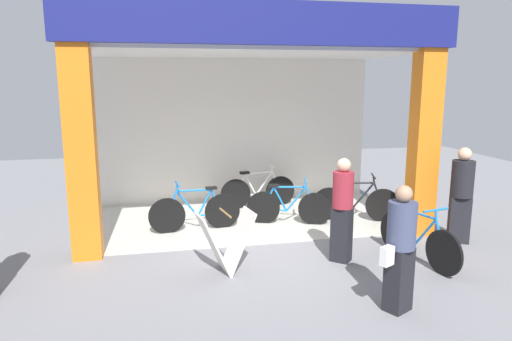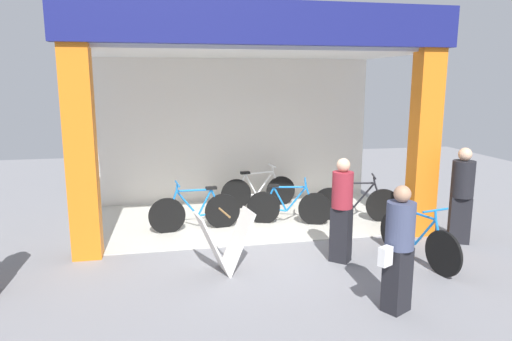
{
  "view_description": "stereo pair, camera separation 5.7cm",
  "coord_description": "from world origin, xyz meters",
  "px_view_note": "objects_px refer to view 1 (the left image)",
  "views": [
    {
      "loc": [
        -1.71,
        -7.41,
        2.78
      ],
      "look_at": [
        0.0,
        0.78,
        1.15
      ],
      "focal_mm": 32.58,
      "sensor_mm": 36.0,
      "label": 1
    },
    {
      "loc": [
        -1.66,
        -7.42,
        2.78
      ],
      "look_at": [
        0.0,
        0.78,
        1.15
      ],
      "focal_mm": 32.58,
      "sensor_mm": 36.0,
      "label": 2
    }
  ],
  "objects_px": {
    "bicycle_inside_1": "(289,207)",
    "pedestrian_3": "(461,193)",
    "sandwich_board_sign": "(226,242)",
    "bicycle_parked_0": "(418,239)",
    "bicycle_inside_0": "(195,212)",
    "pedestrian_2": "(400,248)",
    "pedestrian_0": "(342,209)",
    "bicycle_inside_2": "(258,191)",
    "bicycle_inside_3": "(356,203)"
  },
  "relations": [
    {
      "from": "bicycle_inside_2",
      "to": "bicycle_inside_3",
      "type": "xyz_separation_m",
      "value": [
        1.69,
        -1.42,
        0.0
      ]
    },
    {
      "from": "pedestrian_0",
      "to": "pedestrian_2",
      "type": "relative_size",
      "value": 1.03
    },
    {
      "from": "bicycle_parked_0",
      "to": "pedestrian_2",
      "type": "relative_size",
      "value": 1.07
    },
    {
      "from": "bicycle_inside_3",
      "to": "bicycle_inside_2",
      "type": "bearing_deg",
      "value": 139.9
    },
    {
      "from": "sandwich_board_sign",
      "to": "pedestrian_3",
      "type": "bearing_deg",
      "value": 6.26
    },
    {
      "from": "bicycle_inside_3",
      "to": "sandwich_board_sign",
      "type": "height_order",
      "value": "bicycle_inside_3"
    },
    {
      "from": "bicycle_inside_0",
      "to": "pedestrian_0",
      "type": "height_order",
      "value": "pedestrian_0"
    },
    {
      "from": "bicycle_inside_3",
      "to": "pedestrian_3",
      "type": "relative_size",
      "value": 0.99
    },
    {
      "from": "bicycle_inside_3",
      "to": "pedestrian_3",
      "type": "xyz_separation_m",
      "value": [
        1.26,
        -1.49,
        0.49
      ]
    },
    {
      "from": "pedestrian_2",
      "to": "pedestrian_3",
      "type": "relative_size",
      "value": 0.94
    },
    {
      "from": "sandwich_board_sign",
      "to": "bicycle_parked_0",
      "type": "bearing_deg",
      "value": -4.78
    },
    {
      "from": "bicycle_inside_0",
      "to": "bicycle_inside_3",
      "type": "bearing_deg",
      "value": -0.72
    },
    {
      "from": "bicycle_inside_1",
      "to": "sandwich_board_sign",
      "type": "distance_m",
      "value": 2.53
    },
    {
      "from": "pedestrian_2",
      "to": "pedestrian_0",
      "type": "bearing_deg",
      "value": 92.33
    },
    {
      "from": "pedestrian_2",
      "to": "pedestrian_3",
      "type": "distance_m",
      "value": 3.05
    },
    {
      "from": "bicycle_inside_3",
      "to": "pedestrian_3",
      "type": "bearing_deg",
      "value": -49.79
    },
    {
      "from": "bicycle_inside_0",
      "to": "bicycle_inside_2",
      "type": "distance_m",
      "value": 2.03
    },
    {
      "from": "sandwich_board_sign",
      "to": "pedestrian_0",
      "type": "relative_size",
      "value": 0.57
    },
    {
      "from": "sandwich_board_sign",
      "to": "pedestrian_2",
      "type": "distance_m",
      "value": 2.49
    },
    {
      "from": "bicycle_parked_0",
      "to": "pedestrian_2",
      "type": "bearing_deg",
      "value": -128.34
    },
    {
      "from": "bicycle_inside_0",
      "to": "pedestrian_3",
      "type": "height_order",
      "value": "pedestrian_3"
    },
    {
      "from": "bicycle_inside_1",
      "to": "sandwich_board_sign",
      "type": "height_order",
      "value": "sandwich_board_sign"
    },
    {
      "from": "bicycle_inside_0",
      "to": "pedestrian_3",
      "type": "bearing_deg",
      "value": -19.06
    },
    {
      "from": "bicycle_inside_1",
      "to": "bicycle_inside_3",
      "type": "relative_size",
      "value": 0.96
    },
    {
      "from": "pedestrian_3",
      "to": "bicycle_inside_2",
      "type": "bearing_deg",
      "value": 135.35
    },
    {
      "from": "pedestrian_0",
      "to": "pedestrian_3",
      "type": "bearing_deg",
      "value": 9.6
    },
    {
      "from": "pedestrian_3",
      "to": "sandwich_board_sign",
      "type": "bearing_deg",
      "value": -173.74
    },
    {
      "from": "bicycle_inside_1",
      "to": "pedestrian_2",
      "type": "xyz_separation_m",
      "value": [
        0.36,
        -3.6,
        0.44
      ]
    },
    {
      "from": "pedestrian_0",
      "to": "pedestrian_2",
      "type": "xyz_separation_m",
      "value": [
        0.07,
        -1.64,
        -0.03
      ]
    },
    {
      "from": "pedestrian_2",
      "to": "bicycle_inside_1",
      "type": "bearing_deg",
      "value": 95.77
    },
    {
      "from": "bicycle_inside_1",
      "to": "pedestrian_3",
      "type": "bearing_deg",
      "value": -30.73
    },
    {
      "from": "bicycle_inside_2",
      "to": "pedestrian_2",
      "type": "bearing_deg",
      "value": -82.11
    },
    {
      "from": "pedestrian_0",
      "to": "bicycle_inside_3",
      "type": "bearing_deg",
      "value": 60.47
    },
    {
      "from": "bicycle_parked_0",
      "to": "sandwich_board_sign",
      "type": "relative_size",
      "value": 1.82
    },
    {
      "from": "bicycle_inside_2",
      "to": "pedestrian_0",
      "type": "distance_m",
      "value": 3.4
    },
    {
      "from": "bicycle_inside_1",
      "to": "bicycle_parked_0",
      "type": "bearing_deg",
      "value": -57.89
    },
    {
      "from": "bicycle_inside_1",
      "to": "bicycle_parked_0",
      "type": "xyz_separation_m",
      "value": [
        1.42,
        -2.26,
        0.01
      ]
    },
    {
      "from": "bicycle_inside_3",
      "to": "pedestrian_2",
      "type": "bearing_deg",
      "value": -105.84
    },
    {
      "from": "pedestrian_2",
      "to": "pedestrian_3",
      "type": "bearing_deg",
      "value": 41.99
    },
    {
      "from": "bicycle_inside_0",
      "to": "pedestrian_2",
      "type": "relative_size",
      "value": 1.09
    },
    {
      "from": "pedestrian_0",
      "to": "pedestrian_2",
      "type": "bearing_deg",
      "value": -87.67
    },
    {
      "from": "bicycle_inside_2",
      "to": "bicycle_inside_1",
      "type": "bearing_deg",
      "value": -76.56
    },
    {
      "from": "bicycle_inside_1",
      "to": "pedestrian_3",
      "type": "height_order",
      "value": "pedestrian_3"
    },
    {
      "from": "bicycle_inside_1",
      "to": "pedestrian_3",
      "type": "distance_m",
      "value": 3.1
    },
    {
      "from": "sandwich_board_sign",
      "to": "pedestrian_2",
      "type": "bearing_deg",
      "value": -39.95
    },
    {
      "from": "sandwich_board_sign",
      "to": "pedestrian_0",
      "type": "xyz_separation_m",
      "value": [
        1.82,
        0.06,
        0.37
      ]
    },
    {
      "from": "bicycle_inside_1",
      "to": "bicycle_inside_2",
      "type": "distance_m",
      "value": 1.39
    },
    {
      "from": "bicycle_inside_2",
      "to": "pedestrian_2",
      "type": "distance_m",
      "value": 5.02
    },
    {
      "from": "pedestrian_3",
      "to": "bicycle_inside_0",
      "type": "bearing_deg",
      "value": 160.94
    },
    {
      "from": "bicycle_parked_0",
      "to": "sandwich_board_sign",
      "type": "xyz_separation_m",
      "value": [
        -2.95,
        0.25,
        0.08
      ]
    }
  ]
}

